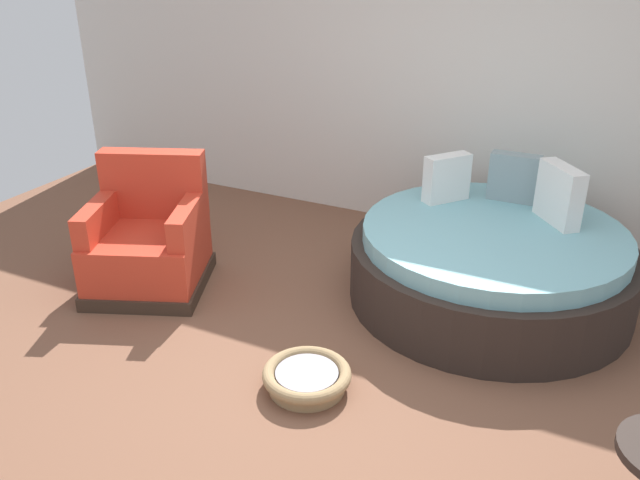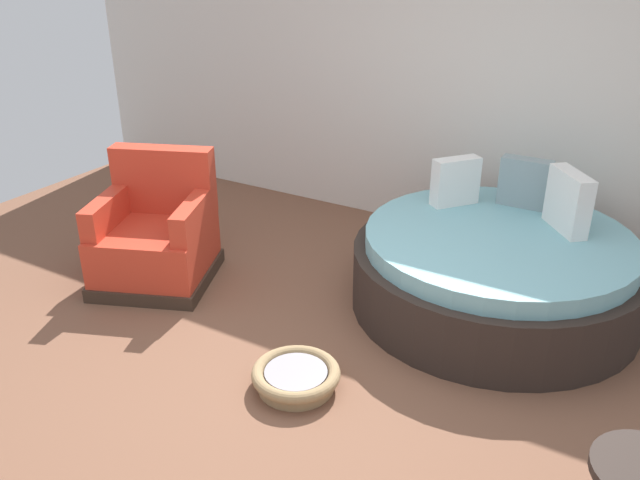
% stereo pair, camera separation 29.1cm
% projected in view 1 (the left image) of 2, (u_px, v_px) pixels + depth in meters
% --- Properties ---
extents(ground_plane, '(8.00, 8.00, 0.02)m').
position_uv_depth(ground_plane, '(318.00, 383.00, 3.79)').
color(ground_plane, brown).
extents(back_wall, '(8.00, 0.12, 2.61)m').
position_uv_depth(back_wall, '(456.00, 76.00, 5.29)').
color(back_wall, silver).
rests_on(back_wall, ground_plane).
extents(round_daybed, '(1.94, 1.94, 0.95)m').
position_uv_depth(round_daybed, '(491.00, 263.00, 4.54)').
color(round_daybed, '#2D231E').
rests_on(round_daybed, ground_plane).
extents(red_armchair, '(1.04, 1.04, 0.94)m').
position_uv_depth(red_armchair, '(149.00, 243.00, 4.72)').
color(red_armchair, '#38281E').
rests_on(red_armchair, ground_plane).
extents(pet_basket, '(0.51, 0.51, 0.13)m').
position_uv_depth(pet_basket, '(307.00, 377.00, 3.71)').
color(pet_basket, '#9E7F56').
rests_on(pet_basket, ground_plane).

